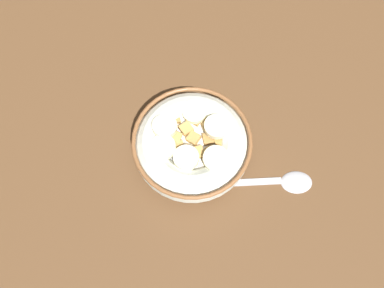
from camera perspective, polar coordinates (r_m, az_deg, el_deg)
name	(u,v)px	position (r cm, az deg, el deg)	size (l,w,h in cm)	color
ground_plane	(192,154)	(55.51, 0.00, -1.51)	(119.68, 119.68, 2.00)	brown
cereal_bowl	(192,145)	(52.10, 0.00, -0.11)	(16.83, 16.83, 5.47)	beige
spoon	(281,180)	(54.38, 13.77, -5.52)	(8.08, 16.97, 0.80)	#B7B7BC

